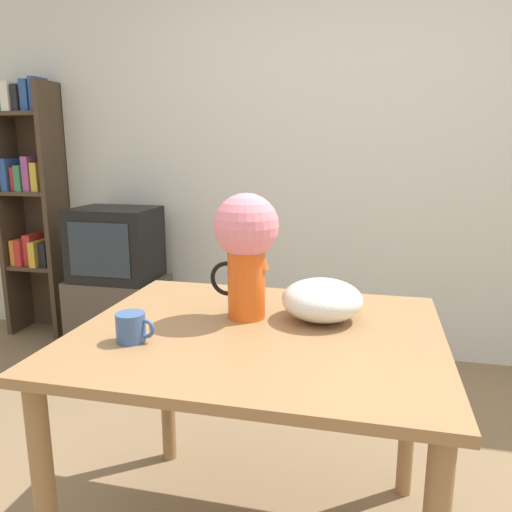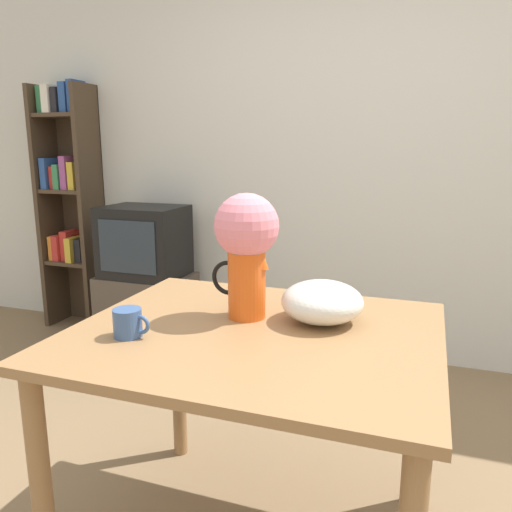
{
  "view_description": "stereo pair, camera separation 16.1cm",
  "coord_description": "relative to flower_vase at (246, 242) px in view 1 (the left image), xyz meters",
  "views": [
    {
      "loc": [
        0.2,
        -1.39,
        1.35
      ],
      "look_at": [
        -0.16,
        0.14,
        1.01
      ],
      "focal_mm": 35.0,
      "sensor_mm": 36.0,
      "label": 1
    },
    {
      "loc": [
        0.36,
        -1.35,
        1.35
      ],
      "look_at": [
        -0.16,
        0.14,
        1.01
      ],
      "focal_mm": 35.0,
      "sensor_mm": 36.0,
      "label": 2
    }
  ],
  "objects": [
    {
      "name": "white_bowl",
      "position": [
        0.25,
        0.04,
        -0.19
      ],
      "size": [
        0.27,
        0.27,
        0.13
      ],
      "color": "silver",
      "rests_on": "table"
    },
    {
      "name": "coffee_mug",
      "position": [
        -0.27,
        -0.28,
        -0.21
      ],
      "size": [
        0.12,
        0.09,
        0.09
      ],
      "color": "#385689",
      "rests_on": "table"
    },
    {
      "name": "tv_set",
      "position": [
        -1.23,
        1.36,
        -0.32
      ],
      "size": [
        0.52,
        0.41,
        0.47
      ],
      "color": "black",
      "rests_on": "tv_stand"
    },
    {
      "name": "tv_stand",
      "position": [
        -1.23,
        1.36,
        -0.8
      ],
      "size": [
        0.6,
        0.42,
        0.5
      ],
      "color": "#4C4238",
      "rests_on": "ground_plane"
    },
    {
      "name": "table",
      "position": [
        0.07,
        -0.1,
        -0.38
      ],
      "size": [
        1.12,
        0.94,
        0.8
      ],
      "color": "olive",
      "rests_on": "ground_plane"
    },
    {
      "name": "flower_vase",
      "position": [
        0.0,
        0.0,
        0.0
      ],
      "size": [
        0.23,
        0.21,
        0.41
      ],
      "color": "#E05619",
      "rests_on": "table"
    },
    {
      "name": "wall_back",
      "position": [
        0.2,
        1.71,
        0.25
      ],
      "size": [
        8.0,
        0.05,
        2.6
      ],
      "color": "silver",
      "rests_on": "ground_plane"
    },
    {
      "name": "bookshelf",
      "position": [
        -1.98,
        1.57,
        -0.05
      ],
      "size": [
        0.42,
        0.28,
        1.81
      ],
      "color": "#423323",
      "rests_on": "ground_plane"
    }
  ]
}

